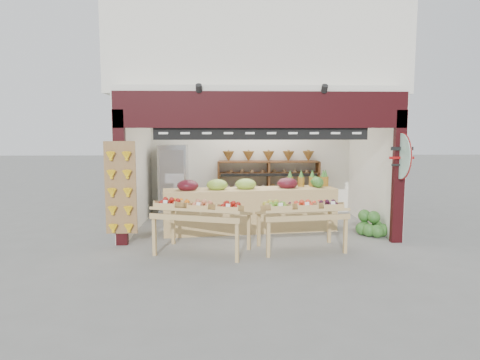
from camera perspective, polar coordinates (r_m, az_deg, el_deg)
name	(u,v)px	position (r m, az deg, el deg)	size (l,w,h in m)	color
ground	(257,231)	(9.69, 2.25, -6.82)	(60.00, 60.00, 0.00)	slate
shop_structure	(253,64)	(11.16, 1.69, 15.21)	(6.36, 5.12, 5.40)	silver
banana_board	(120,190)	(8.55, -15.68, -1.26)	(0.60, 0.15, 1.80)	olive
gift_sign	(401,156)	(8.97, 20.71, 2.99)	(0.04, 0.93, 0.92)	#C0F1D9
back_shelving	(268,175)	(11.48, 3.81, 0.73)	(2.72, 0.45, 1.71)	brown
refrigerator	(174,181)	(11.39, -8.85, -0.07)	(0.73, 0.73, 1.88)	#B2B5B9
cardboard_stack	(213,215)	(10.25, -3.63, -4.70)	(0.98, 0.70, 0.66)	silver
mid_counter	(250,208)	(9.60, 1.31, -3.74)	(3.91, 1.25, 1.19)	tan
display_table_left	(198,209)	(7.98, -5.64, -3.83)	(1.87, 1.38, 1.06)	tan
display_table_right	(301,208)	(8.14, 8.15, -3.78)	(1.69, 1.09, 1.01)	tan
watermelon_pile	(371,226)	(9.71, 17.11, -5.86)	(0.67, 0.69, 0.53)	#20531B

